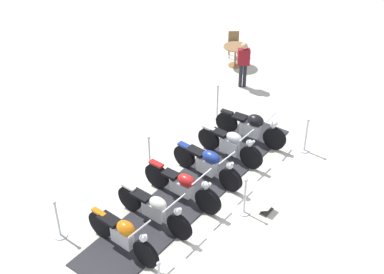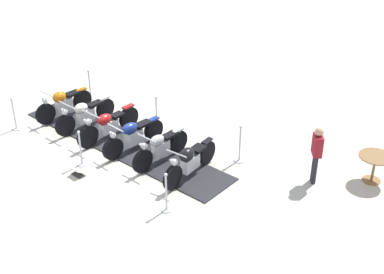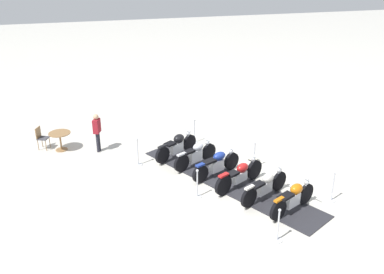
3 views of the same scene
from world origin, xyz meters
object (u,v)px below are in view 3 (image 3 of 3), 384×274
(motorcycle_maroon, at_px, (240,174))
(stanchion_left_mid, at_px, (197,188))
(cafe_chair_near_table, at_px, (41,137))
(bystander_person, at_px, (97,129))
(info_placard, at_px, (253,159))
(cafe_table, at_px, (60,137))
(motorcycle_cream, at_px, (265,185))
(stanchion_right_mid, at_px, (254,159))
(motorcycle_black, at_px, (177,145))
(stanchion_right_rear, at_px, (194,134))
(motorcycle_navy, at_px, (217,164))
(stanchion_right_front, at_px, (332,191))
(stanchion_left_rear, at_px, (138,156))
(motorcycle_chrome, at_px, (196,154))
(stanchion_left_front, at_px, (278,231))
(motorcycle_copper, at_px, (293,197))

(motorcycle_maroon, height_order, stanchion_left_mid, motorcycle_maroon)
(cafe_chair_near_table, bearing_deg, bystander_person, 3.01)
(info_placard, relative_size, cafe_table, 0.50)
(motorcycle_cream, bearing_deg, stanchion_right_mid, 49.11)
(motorcycle_cream, xyz_separation_m, cafe_chair_near_table, (-7.30, 6.06, 0.05))
(cafe_table, height_order, cafe_chair_near_table, cafe_chair_near_table)
(motorcycle_black, relative_size, stanchion_right_rear, 1.80)
(motorcycle_navy, bearing_deg, stanchion_right_front, -65.20)
(stanchion_right_mid, bearing_deg, motorcycle_cream, -103.77)
(motorcycle_maroon, distance_m, stanchion_left_rear, 4.09)
(motorcycle_black, relative_size, stanchion_left_rear, 1.71)
(motorcycle_maroon, relative_size, stanchion_right_front, 1.97)
(motorcycle_maroon, distance_m, motorcycle_black, 3.25)
(motorcycle_chrome, distance_m, stanchion_left_front, 5.10)
(motorcycle_cream, bearing_deg, stanchion_left_front, -132.44)
(stanchion_right_rear, distance_m, stanchion_right_mid, 3.24)
(motorcycle_copper, relative_size, motorcycle_chrome, 1.02)
(stanchion_right_front, distance_m, stanchion_right_mid, 3.24)
(motorcycle_black, relative_size, cafe_chair_near_table, 2.03)
(motorcycle_cream, relative_size, motorcycle_black, 1.06)
(stanchion_left_mid, xyz_separation_m, stanchion_left_rear, (-1.55, 2.85, 0.01))
(motorcycle_copper, height_order, motorcycle_maroon, motorcycle_maroon)
(motorcycle_copper, height_order, info_placard, motorcycle_copper)
(stanchion_right_front, height_order, stanchion_right_mid, stanchion_right_front)
(motorcycle_black, bearing_deg, motorcycle_navy, -94.88)
(motorcycle_copper, bearing_deg, motorcycle_black, 92.39)
(motorcycle_cream, relative_size, motorcycle_maroon, 0.97)
(motorcycle_navy, bearing_deg, motorcycle_black, 93.00)
(stanchion_left_front, bearing_deg, motorcycle_chrome, 100.94)
(cafe_table, bearing_deg, stanchion_left_front, -52.95)
(motorcycle_maroon, bearing_deg, stanchion_right_mid, 20.80)
(motorcycle_chrome, xyz_separation_m, stanchion_left_front, (0.97, -5.01, -0.17))
(motorcycle_copper, relative_size, info_placard, 4.43)
(stanchion_left_rear, relative_size, bystander_person, 0.70)
(stanchion_right_rear, distance_m, info_placard, 2.93)
(cafe_chair_near_table, bearing_deg, stanchion_left_front, -26.75)
(stanchion_left_mid, height_order, bystander_person, bystander_person)
(stanchion_right_rear, bearing_deg, motorcycle_copper, -75.48)
(cafe_table, bearing_deg, stanchion_right_rear, -7.71)
(motorcycle_black, height_order, stanchion_left_rear, stanchion_left_rear)
(info_placard, bearing_deg, stanchion_left_front, -43.88)
(motorcycle_copper, height_order, stanchion_left_front, stanchion_left_front)
(motorcycle_copper, distance_m, bystander_person, 8.31)
(motorcycle_copper, xyz_separation_m, stanchion_right_mid, (0.01, 3.09, -0.17))
(motorcycle_copper, xyz_separation_m, motorcycle_cream, (-0.51, 0.95, -0.03))
(motorcycle_copper, bearing_deg, stanchion_right_front, -17.10)
(motorcycle_navy, relative_size, stanchion_right_rear, 1.92)
(stanchion_right_mid, bearing_deg, motorcycle_maroon, -131.38)
(motorcycle_chrome, xyz_separation_m, stanchion_left_mid, (-0.58, -2.16, -0.15))
(stanchion_left_rear, distance_m, info_placard, 4.51)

